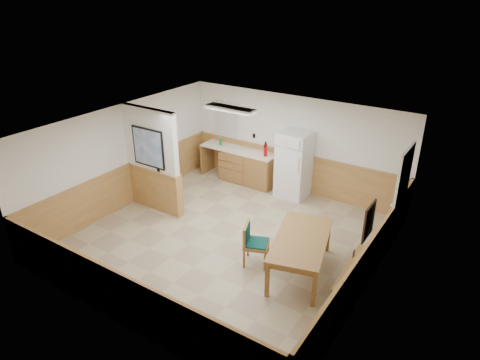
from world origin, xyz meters
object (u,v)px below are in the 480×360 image
Objects in this scene: soap_bottle at (220,142)px; dining_table at (301,242)px; dining_bench at (355,273)px; fire_extinguisher at (266,150)px; dining_chair at (252,241)px; refrigerator at (294,165)px.

dining_table is at bearing -36.31° from soap_bottle.
dining_bench is 4.44m from fire_extinguisher.
dining_chair reaches higher than dining_table.
soap_bottle is at bearing 128.69° from dining_table.
dining_chair is at bearing -46.28° from soap_bottle.
soap_bottle reaches higher than dining_table.
dining_table is 4.81m from soap_bottle.
dining_chair is at bearing -68.80° from fire_extinguisher.
dining_table is at bearing -6.86° from dining_chair.
dining_table is at bearing -54.24° from fire_extinguisher.
refrigerator is 8.36× the size of soap_bottle.
soap_bottle is at bearing 148.15° from dining_bench.
fire_extinguisher is at bearing 139.10° from dining_bench.
fire_extinguisher reaches higher than soap_bottle.
soap_bottle reaches higher than dining_bench.
refrigerator is 4.36× the size of fire_extinguisher.
soap_bottle is at bearing 112.08° from dining_chair.
refrigerator reaches higher than dining_table.
fire_extinguisher is (-1.49, 3.05, 0.58)m from dining_chair.
refrigerator reaches higher than dining_bench.
refrigerator is 2.01× the size of dining_chair.
fire_extinguisher is 1.46m from soap_bottle.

